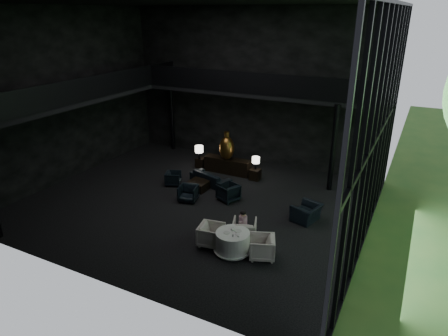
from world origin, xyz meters
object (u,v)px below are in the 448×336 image
at_px(dining_table, 233,243).
at_px(lounge_armchair_east, 228,191).
at_px(side_table_left, 201,163).
at_px(bronze_urn, 227,148).
at_px(sofa, 211,176).
at_px(dining_chair_east, 262,245).
at_px(dining_chair_west, 211,233).
at_px(table_lamp_right, 256,160).
at_px(lounge_armchair_west, 173,178).
at_px(window_armchair, 307,210).
at_px(coffee_table, 198,185).
at_px(dining_chair_north, 244,228).
at_px(side_table_right, 255,174).
at_px(console, 228,166).
at_px(table_lamp_left, 199,150).
at_px(child, 243,219).
at_px(lounge_armchair_south, 188,192).

bearing_deg(dining_table, lounge_armchair_east, 118.62).
relative_size(side_table_left, lounge_armchair_east, 0.59).
bearing_deg(lounge_armchair_east, bronze_urn, -128.55).
distance_m(bronze_urn, sofa, 1.80).
xyz_separation_m(bronze_urn, dining_chair_east, (4.40, -6.13, -0.92)).
height_order(bronze_urn, dining_chair_west, bronze_urn).
relative_size(side_table_left, dining_chair_west, 0.55).
xyz_separation_m(table_lamp_right, lounge_armchair_west, (-3.21, -2.40, -0.66)).
relative_size(bronze_urn, dining_table, 1.08).
bearing_deg(bronze_urn, dining_chair_west, -67.87).
xyz_separation_m(sofa, window_armchair, (5.10, -1.45, 0.05)).
xyz_separation_m(coffee_table, dining_chair_north, (3.71, -3.02, 0.27)).
relative_size(side_table_right, dining_chair_north, 0.57).
xyz_separation_m(console, side_table_right, (1.60, -0.17, -0.12)).
bearing_deg(sofa, dining_chair_west, 136.20).
height_order(table_lamp_right, coffee_table, table_lamp_right).
bearing_deg(window_armchair, dining_chair_east, 4.84).
height_order(bronze_urn, dining_chair_east, bronze_urn).
height_order(lounge_armchair_east, dining_table, lounge_armchair_east).
distance_m(dining_table, dining_chair_east, 1.03).
relative_size(bronze_urn, dining_chair_west, 1.51).
height_order(table_lamp_left, child, table_lamp_left).
xyz_separation_m(console, dining_chair_east, (4.40, -6.23, 0.08)).
distance_m(lounge_armchair_east, dining_table, 4.03).
distance_m(coffee_table, dining_chair_east, 6.04).
distance_m(console, table_lamp_right, 1.71).
xyz_separation_m(side_table_right, sofa, (-1.69, -1.45, 0.15)).
relative_size(lounge_armchair_west, dining_table, 0.50).
height_order(side_table_left, dining_chair_west, dining_chair_west).
height_order(bronze_urn, dining_chair_north, bronze_urn).
height_order(sofa, dining_table, sofa).
relative_size(side_table_left, dining_chair_north, 0.55).
bearing_deg(console, lounge_armchair_south, -91.00).
distance_m(lounge_armchair_east, coffee_table, 1.81).
bearing_deg(lounge_armchair_west, dining_table, -150.82).
xyz_separation_m(lounge_armchair_east, coffee_table, (-1.75, 0.40, -0.24)).
relative_size(sofa, dining_table, 1.62).
height_order(console, dining_chair_east, dining_chair_east).
bearing_deg(dining_chair_west, child, -50.49).
distance_m(bronze_urn, table_lamp_left, 1.64).
xyz_separation_m(table_lamp_left, side_table_right, (3.20, -0.07, -0.76)).
distance_m(console, coffee_table, 2.46).
xyz_separation_m(table_lamp_left, table_lamp_right, (3.20, -0.03, -0.05)).
bearing_deg(lounge_armchair_south, sofa, 78.18).
xyz_separation_m(dining_table, child, (-0.06, 0.98, 0.44)).
bearing_deg(side_table_right, window_armchair, -40.39).
distance_m(table_lamp_right, dining_chair_west, 6.27).
bearing_deg(side_table_right, console, 173.86).
bearing_deg(dining_table, side_table_left, 127.81).
bearing_deg(dining_chair_east, side_table_left, -158.35).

